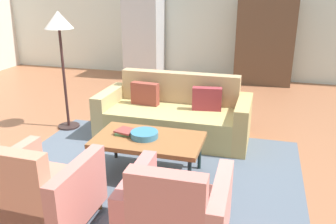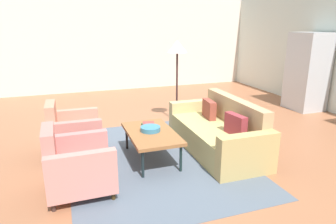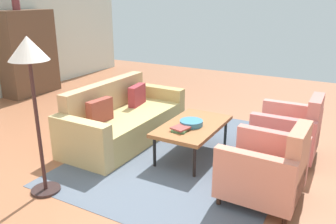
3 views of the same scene
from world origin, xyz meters
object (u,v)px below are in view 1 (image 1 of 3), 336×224
armchair_right (175,218)px  cabinet (265,42)px  refrigerator (144,37)px  book_stack (126,132)px  floor_lamp (59,31)px  couch (175,116)px  fruit_bowl (144,134)px  coffee_table (149,141)px  armchair_left (40,195)px

armchair_right → cabinet: size_ratio=0.49×
refrigerator → book_stack: bearing=-73.7°
refrigerator → armchair_right: bearing=-68.8°
armchair_right → cabinet: (0.54, 5.65, 0.56)m
armchair_right → floor_lamp: bearing=134.6°
armchair_right → couch: bearing=103.5°
fruit_bowl → couch: bearing=87.7°
couch → coffee_table: (-0.00, -1.19, 0.13)m
book_stack → cabinet: bearing=72.2°
armchair_right → refrigerator: refrigerator is taller
fruit_bowl → book_stack: (-0.24, 0.04, -0.01)m
floor_lamp → cabinet: bearing=51.1°
couch → cabinet: (1.14, 3.29, 0.61)m
couch → refrigerator: (-1.55, 3.19, 0.64)m
fruit_bowl → refrigerator: size_ratio=0.17×
couch → cabinet: size_ratio=1.17×
armchair_left → book_stack: size_ratio=3.58×
floor_lamp → armchair_right: bearing=-44.6°
couch → armchair_left: (-0.60, -2.35, 0.06)m
fruit_bowl → refrigerator: bearing=109.0°
coffee_table → refrigerator: 4.67m
armchair_left → refrigerator: 5.65m
armchair_right → book_stack: (-0.89, 1.20, 0.14)m
book_stack → cabinet: 4.68m
book_stack → refrigerator: bearing=106.3°
armchair_left → cabinet: (1.74, 5.65, 0.56)m
armchair_right → book_stack: size_ratio=3.58×
refrigerator → floor_lamp: 3.38m
coffee_table → refrigerator: (-1.55, 4.38, 0.51)m
floor_lamp → coffee_table: bearing=-32.5°
coffee_table → fruit_bowl: bearing=180.0°
couch → book_stack: couch is taller
fruit_bowl → armchair_left: bearing=-115.5°
floor_lamp → armchair_left: bearing=-64.9°
couch → fruit_bowl: couch is taller
coffee_table → fruit_bowl: (-0.05, 0.00, 0.07)m
fruit_bowl → floor_lamp: size_ratio=0.18×
refrigerator → cabinet: bearing=2.2°
couch → fruit_bowl: 1.20m
armchair_left → armchair_right: bearing=1.4°
floor_lamp → book_stack: bearing=-36.6°
book_stack → couch: bearing=76.0°
floor_lamp → refrigerator: bearing=88.5°
couch → floor_lamp: bearing=5.7°
fruit_bowl → book_stack: size_ratio=1.25×
book_stack → cabinet: cabinet is taller
couch → armchair_left: size_ratio=2.40×
armchair_right → refrigerator: bearing=110.4°
couch → book_stack: bearing=76.6°
cabinet → armchair_right: bearing=-95.4°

